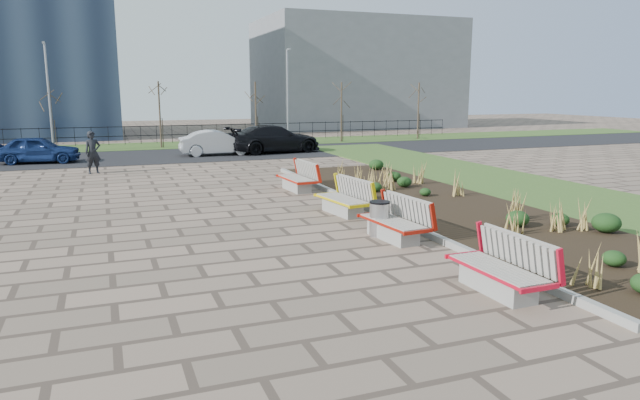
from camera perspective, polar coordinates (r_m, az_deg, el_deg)
name	(u,v)px	position (r m, az deg, el deg)	size (l,w,h in m)	color
ground	(302,281)	(10.82, -1.80, -8.06)	(120.00, 120.00, 0.00)	#7E6757
planting_bed	(441,205)	(17.87, 12.05, -0.51)	(4.50, 18.00, 0.10)	black
planting_curb	(373,210)	(16.73, 5.32, -1.00)	(0.16, 18.00, 0.15)	gray
grass_verge_near	(563,196)	(20.81, 23.12, 0.37)	(5.00, 38.00, 0.04)	#33511E
grass_verge_far	(159,146)	(37.99, -15.78, 5.25)	(80.00, 5.00, 0.04)	#33511E
road	(170,156)	(32.05, -14.78, 4.30)	(80.00, 7.00, 0.02)	black
bench_a	(498,266)	(10.52, 17.35, -6.28)	(0.90, 2.10, 1.00)	red
bench_b	(393,219)	(13.67, 7.30, -1.92)	(0.90, 2.10, 1.00)	#A6170B
bench_c	(342,197)	(16.38, 2.26, 0.30)	(0.90, 2.10, 1.00)	yellow
bench_d	(296,177)	(20.23, -2.37, 2.35)	(0.90, 2.10, 1.00)	red
litter_bin	(380,219)	(14.03, 5.97, -1.90)	(0.49, 0.49, 0.84)	#B2B2B7
pedestrian	(93,152)	(26.21, -21.77, 4.44)	(0.66, 0.43, 1.81)	black
car_blue	(37,149)	(31.01, -26.41, 4.55)	(1.55, 3.86, 1.31)	navy
car_silver	(217,143)	(31.74, -10.22, 5.66)	(1.42, 4.08, 1.35)	#A4A6AC
car_black	(274,139)	(32.58, -4.60, 6.11)	(2.17, 5.33, 1.55)	black
tree_b	(52,116)	(36.31, -25.27, 7.58)	(1.40, 1.40, 4.00)	#4C3D2D
tree_c	(160,115)	(36.36, -15.72, 8.21)	(1.40, 1.40, 4.00)	#4C3D2D
tree_d	(256,113)	(37.39, -6.44, 8.61)	(1.40, 1.40, 4.00)	#4C3D2D
tree_e	(341,112)	(39.32, 2.16, 8.79)	(1.40, 1.40, 4.00)	#4C3D2D
tree_f	(418,111)	(42.02, 9.80, 8.78)	(1.40, 1.40, 4.00)	#4C3D2D
lamp_west	(49,99)	(35.78, -25.45, 9.14)	(0.24, 0.60, 6.00)	gray
lamp_east	(288,97)	(37.44, -3.26, 10.20)	(0.24, 0.60, 6.00)	gray
railing_fence	(157,134)	(39.43, -16.03, 6.34)	(44.00, 0.10, 1.20)	black
building_grey	(355,74)	(56.72, 3.55, 12.43)	(18.00, 12.00, 10.00)	slate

